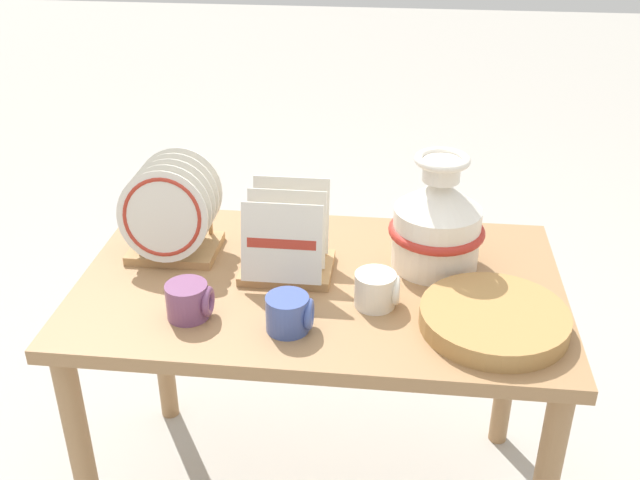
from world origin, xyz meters
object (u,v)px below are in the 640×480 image
dish_rack_round_plates (171,218)px  wicker_charger_stack (494,319)px  mug_plum_glaze (189,301)px  mug_cream_glaze (377,290)px  dish_rack_square_plates (287,249)px  mug_cobalt_glaze (290,313)px  ceramic_vase (437,221)px

dish_rack_round_plates → wicker_charger_stack: 0.82m
mug_plum_glaze → mug_cream_glaze: size_ratio=1.00×
dish_rack_square_plates → mug_cobalt_glaze: bearing=-80.1°
wicker_charger_stack → mug_cream_glaze: 0.27m
wicker_charger_stack → mug_plum_glaze: size_ratio=3.15×
ceramic_vase → dish_rack_round_plates: bearing=-178.6°
wicker_charger_stack → dish_rack_round_plates: bearing=162.7°
dish_rack_round_plates → mug_cream_glaze: 0.56m
dish_rack_round_plates → dish_rack_square_plates: bearing=-10.6°
wicker_charger_stack → mug_cream_glaze: bearing=166.3°
dish_rack_square_plates → mug_cobalt_glaze: size_ratio=2.15×
dish_rack_square_plates → mug_cream_glaze: dish_rack_square_plates is taller
dish_rack_square_plates → mug_cream_glaze: 0.26m
mug_cobalt_glaze → mug_cream_glaze: (0.18, 0.12, 0.00)m
mug_cobalt_glaze → mug_cream_glaze: same height
ceramic_vase → dish_rack_square_plates: (-0.36, -0.07, -0.06)m
ceramic_vase → mug_cream_glaze: 0.25m
dish_rack_round_plates → mug_plum_glaze: (0.11, -0.27, -0.06)m
wicker_charger_stack → mug_plum_glaze: (-0.67, -0.03, 0.02)m
dish_rack_square_plates → wicker_charger_stack: dish_rack_square_plates is taller
mug_cobalt_glaze → mug_plum_glaze: (-0.23, 0.02, 0.00)m
mug_cobalt_glaze → mug_cream_glaze: size_ratio=1.00×
ceramic_vase → dish_rack_square_plates: ceramic_vase is taller
dish_rack_square_plates → mug_cobalt_glaze: 0.25m
ceramic_vase → dish_rack_square_plates: bearing=-168.5°
wicker_charger_stack → mug_plum_glaze: 0.67m
mug_cobalt_glaze → wicker_charger_stack: bearing=7.0°
ceramic_vase → dish_rack_round_plates: (-0.66, -0.02, -0.02)m
mug_plum_glaze → mug_cream_glaze: bearing=12.6°
mug_cream_glaze → mug_plum_glaze: bearing=-167.4°
dish_rack_round_plates → ceramic_vase: bearing=1.4°
wicker_charger_stack → mug_cobalt_glaze: (-0.44, -0.05, 0.02)m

